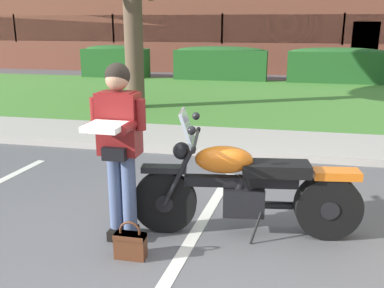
{
  "coord_description": "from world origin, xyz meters",
  "views": [
    {
      "loc": [
        0.88,
        -3.27,
        2.04
      ],
      "look_at": [
        0.01,
        0.86,
        0.85
      ],
      "focal_mm": 40.14,
      "sensor_mm": 36.0,
      "label": 1
    }
  ],
  "objects": [
    {
      "name": "ground_plane",
      "position": [
        0.0,
        0.0,
        0.0
      ],
      "size": [
        140.0,
        140.0,
        0.0
      ],
      "primitive_type": "plane",
      "color": "#565659"
    },
    {
      "name": "curb_strip",
      "position": [
        0.0,
        3.23,
        0.06
      ],
      "size": [
        60.0,
        0.2,
        0.12
      ],
      "primitive_type": "cube",
      "color": "#ADA89E",
      "rests_on": "ground"
    },
    {
      "name": "concrete_walk",
      "position": [
        0.0,
        4.08,
        0.04
      ],
      "size": [
        60.0,
        1.5,
        0.08
      ],
      "primitive_type": "cube",
      "color": "#ADA89E",
      "rests_on": "ground"
    },
    {
      "name": "grass_lawn",
      "position": [
        0.0,
        8.58,
        0.03
      ],
      "size": [
        60.0,
        7.5,
        0.06
      ],
      "primitive_type": "cube",
      "color": "#478433",
      "rests_on": "ground"
    },
    {
      "name": "stall_stripe_1",
      "position": [
        0.08,
        0.2,
        0.0
      ],
      "size": [
        0.44,
        4.4,
        0.01
      ],
      "primitive_type": "cube",
      "rotation": [
        0.0,
        0.0,
        -0.07
      ],
      "color": "silver",
      "rests_on": "ground"
    },
    {
      "name": "motorcycle",
      "position": [
        0.67,
        0.67,
        0.49
      ],
      "size": [
        2.24,
        0.82,
        1.26
      ],
      "color": "black",
      "rests_on": "ground"
    },
    {
      "name": "rider_person",
      "position": [
        -0.57,
        0.33,
        1.01
      ],
      "size": [
        0.54,
        0.59,
        1.7
      ],
      "color": "black",
      "rests_on": "ground"
    },
    {
      "name": "handbag",
      "position": [
        -0.37,
        -0.01,
        0.14
      ],
      "size": [
        0.28,
        0.13,
        0.36
      ],
      "color": "#562D19",
      "rests_on": "ground"
    },
    {
      "name": "hedge_left",
      "position": [
        -5.41,
        12.37,
        0.65
      ],
      "size": [
        2.47,
        0.9,
        1.24
      ],
      "color": "#235623",
      "rests_on": "ground"
    },
    {
      "name": "hedge_center_left",
      "position": [
        -1.37,
        12.37,
        0.65
      ],
      "size": [
        3.33,
        0.9,
        1.24
      ],
      "color": "#235623",
      "rests_on": "ground"
    },
    {
      "name": "hedge_center_right",
      "position": [
        2.68,
        12.37,
        0.65
      ],
      "size": [
        3.35,
        0.9,
        1.24
      ],
      "color": "#235623",
      "rests_on": "ground"
    },
    {
      "name": "brick_building",
      "position": [
        -1.66,
        18.69,
        1.76
      ],
      "size": [
        27.97,
        8.24,
        3.51
      ],
      "color": "brown",
      "rests_on": "ground"
    }
  ]
}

